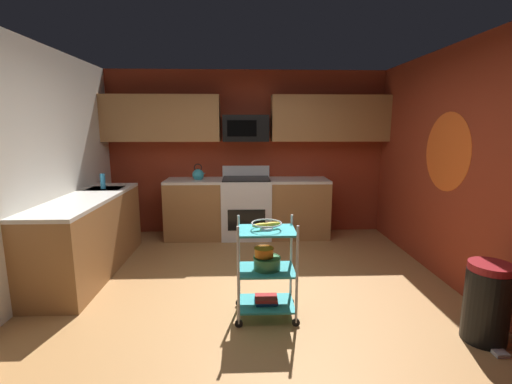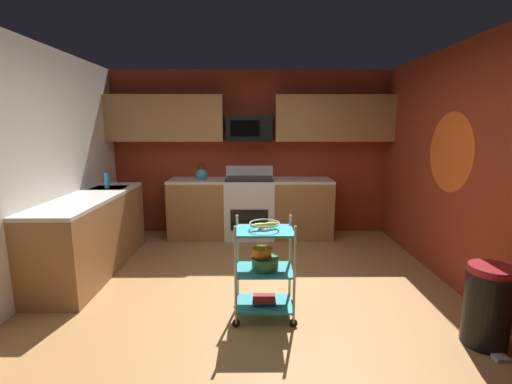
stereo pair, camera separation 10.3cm
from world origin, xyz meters
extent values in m
cube|color=#A87542|center=(0.00, 0.00, -0.02)|extent=(4.40, 4.80, 0.04)
cube|color=maroon|center=(0.00, 2.43, 1.30)|extent=(4.52, 0.06, 2.60)
cube|color=silver|center=(-2.23, 0.00, 1.30)|extent=(0.06, 4.80, 2.60)
cube|color=maroon|center=(2.23, 0.00, 1.30)|extent=(0.06, 4.80, 2.60)
cylinder|color=#E5591E|center=(2.20, 0.50, 1.45)|extent=(0.00, 0.88, 0.88)
cube|color=#9E6B3D|center=(0.00, 2.10, 0.44)|extent=(2.53, 0.60, 0.88)
cube|color=silver|center=(0.00, 2.10, 0.90)|extent=(2.53, 0.60, 0.04)
cube|color=#9E6B3D|center=(-1.90, 0.76, 0.44)|extent=(0.60, 2.08, 0.88)
cube|color=silver|center=(-1.90, 0.76, 0.90)|extent=(0.60, 2.08, 0.04)
cube|color=#B7BABC|center=(-1.90, 1.35, 0.84)|extent=(0.44, 0.36, 0.16)
cube|color=white|center=(-0.02, 2.10, 0.46)|extent=(0.76, 0.64, 0.92)
cube|color=black|center=(-0.02, 1.78, 0.35)|extent=(0.56, 0.01, 0.32)
cube|color=white|center=(-0.02, 2.39, 1.01)|extent=(0.76, 0.06, 0.18)
cube|color=black|center=(-0.02, 2.10, 0.93)|extent=(0.72, 0.60, 0.02)
cube|color=#9E6B3D|center=(-1.31, 2.23, 1.85)|extent=(1.78, 0.33, 0.70)
cube|color=#9E6B3D|center=(1.29, 2.23, 1.85)|extent=(1.82, 0.33, 0.70)
cube|color=black|center=(-0.02, 2.21, 1.70)|extent=(0.70, 0.38, 0.40)
cube|color=black|center=(-0.08, 2.02, 1.70)|extent=(0.44, 0.01, 0.24)
cylinder|color=silver|center=(-0.11, -0.53, 0.47)|extent=(0.02, 0.02, 0.88)
cylinder|color=black|center=(-0.11, -0.53, 0.04)|extent=(0.07, 0.02, 0.07)
cylinder|color=silver|center=(0.39, -0.53, 0.47)|extent=(0.02, 0.02, 0.88)
cylinder|color=black|center=(0.39, -0.53, 0.04)|extent=(0.07, 0.02, 0.07)
cylinder|color=silver|center=(-0.11, -0.16, 0.47)|extent=(0.02, 0.02, 0.88)
cylinder|color=black|center=(-0.11, -0.16, 0.04)|extent=(0.07, 0.02, 0.07)
cylinder|color=silver|center=(0.39, -0.16, 0.47)|extent=(0.02, 0.02, 0.88)
cylinder|color=black|center=(0.39, -0.16, 0.04)|extent=(0.07, 0.02, 0.07)
cube|color=teal|center=(0.14, -0.35, 0.12)|extent=(0.51, 0.38, 0.02)
cube|color=teal|center=(0.14, -0.35, 0.45)|extent=(0.51, 0.38, 0.02)
cube|color=teal|center=(0.14, -0.35, 0.82)|extent=(0.51, 0.38, 0.02)
torus|color=silver|center=(0.14, -0.35, 0.89)|extent=(0.27, 0.27, 0.01)
cylinder|color=silver|center=(0.14, -0.35, 0.84)|extent=(0.12, 0.12, 0.02)
ellipsoid|color=yellow|center=(0.19, -0.33, 0.87)|extent=(0.17, 0.09, 0.04)
ellipsoid|color=yellow|center=(0.09, -0.36, 0.87)|extent=(0.17, 0.09, 0.04)
cylinder|color=#387F4C|center=(0.15, -0.35, 0.51)|extent=(0.24, 0.24, 0.11)
torus|color=#387F4C|center=(0.15, -0.35, 0.57)|extent=(0.25, 0.25, 0.01)
cylinder|color=orange|center=(0.12, -0.33, 0.61)|extent=(0.17, 0.17, 0.08)
torus|color=orange|center=(0.12, -0.33, 0.65)|extent=(0.18, 0.18, 0.01)
cube|color=#1E4C8C|center=(0.14, -0.35, 0.14)|extent=(0.21, 0.16, 0.03)
cube|color=#B22626|center=(0.14, -0.35, 0.17)|extent=(0.21, 0.17, 0.03)
sphere|color=teal|center=(-0.76, 2.10, 0.99)|extent=(0.18, 0.18, 0.18)
sphere|color=black|center=(-0.76, 2.10, 1.08)|extent=(0.03, 0.03, 0.03)
cone|color=teal|center=(-0.68, 2.10, 1.01)|extent=(0.09, 0.04, 0.06)
torus|color=black|center=(-0.76, 2.10, 1.10)|extent=(0.12, 0.01, 0.12)
cylinder|color=#2D8CBF|center=(-1.91, 1.31, 1.02)|extent=(0.06, 0.06, 0.20)
cylinder|color=black|center=(1.90, -0.79, 0.30)|extent=(0.34, 0.34, 0.60)
cylinder|color=maroon|center=(1.90, -0.79, 0.63)|extent=(0.33, 0.33, 0.06)
cube|color=#B2B2B7|center=(1.90, -1.00, 0.01)|extent=(0.10, 0.08, 0.03)
camera|label=1|loc=(-0.06, -3.39, 1.73)|focal=25.04mm
camera|label=2|loc=(0.04, -3.39, 1.73)|focal=25.04mm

